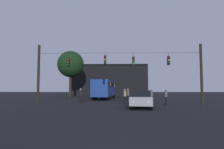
{
  "coord_description": "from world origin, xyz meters",
  "views": [
    {
      "loc": [
        -0.1,
        -4.91,
        1.64
      ],
      "look_at": [
        -0.82,
        18.93,
        3.37
      ],
      "focal_mm": 32.13,
      "sensor_mm": 36.0,
      "label": 1
    }
  ],
  "objects_px": {
    "car_near_right": "(141,99)",
    "pedestrian_crossing_left": "(166,96)",
    "city_bus": "(105,88)",
    "tree_left_silhouette": "(71,64)",
    "pedestrian_crossing_right": "(125,95)",
    "pedestrian_crossing_center": "(152,96)",
    "pedestrian_near_bus": "(81,95)",
    "pedestrian_trailing": "(128,95)"
  },
  "relations": [
    {
      "from": "car_near_right",
      "to": "pedestrian_crossing_left",
      "type": "relative_size",
      "value": 2.68
    },
    {
      "from": "city_bus",
      "to": "tree_left_silhouette",
      "type": "relative_size",
      "value": 1.16
    },
    {
      "from": "pedestrian_crossing_right",
      "to": "car_near_right",
      "type": "bearing_deg",
      "value": -75.86
    },
    {
      "from": "city_bus",
      "to": "tree_left_silhouette",
      "type": "distance_m",
      "value": 12.19
    },
    {
      "from": "pedestrian_crossing_center",
      "to": "pedestrian_crossing_right",
      "type": "relative_size",
      "value": 1.01
    },
    {
      "from": "city_bus",
      "to": "pedestrian_near_bus",
      "type": "height_order",
      "value": "city_bus"
    },
    {
      "from": "city_bus",
      "to": "pedestrian_trailing",
      "type": "height_order",
      "value": "city_bus"
    },
    {
      "from": "pedestrian_crossing_left",
      "to": "pedestrian_trailing",
      "type": "distance_m",
      "value": 5.33
    },
    {
      "from": "city_bus",
      "to": "car_near_right",
      "type": "bearing_deg",
      "value": -75.3
    },
    {
      "from": "pedestrian_trailing",
      "to": "tree_left_silhouette",
      "type": "distance_m",
      "value": 21.0
    },
    {
      "from": "car_near_right",
      "to": "pedestrian_near_bus",
      "type": "relative_size",
      "value": 2.62
    },
    {
      "from": "pedestrian_trailing",
      "to": "city_bus",
      "type": "bearing_deg",
      "value": 111.05
    },
    {
      "from": "pedestrian_crossing_center",
      "to": "pedestrian_near_bus",
      "type": "bearing_deg",
      "value": 170.83
    },
    {
      "from": "pedestrian_crossing_left",
      "to": "pedestrian_near_bus",
      "type": "height_order",
      "value": "pedestrian_near_bus"
    },
    {
      "from": "pedestrian_near_bus",
      "to": "tree_left_silhouette",
      "type": "bearing_deg",
      "value": 106.95
    },
    {
      "from": "pedestrian_near_bus",
      "to": "pedestrian_trailing",
      "type": "height_order",
      "value": "pedestrian_near_bus"
    },
    {
      "from": "pedestrian_crossing_center",
      "to": "tree_left_silhouette",
      "type": "bearing_deg",
      "value": 124.51
    },
    {
      "from": "pedestrian_crossing_right",
      "to": "pedestrian_near_bus",
      "type": "xyz_separation_m",
      "value": [
        -5.07,
        0.59,
        0.04
      ]
    },
    {
      "from": "pedestrian_crossing_center",
      "to": "pedestrian_crossing_right",
      "type": "height_order",
      "value": "pedestrian_crossing_center"
    },
    {
      "from": "pedestrian_crossing_left",
      "to": "pedestrian_crossing_center",
      "type": "xyz_separation_m",
      "value": [
        -1.33,
        0.91,
        -0.0
      ]
    },
    {
      "from": "city_bus",
      "to": "pedestrian_crossing_left",
      "type": "height_order",
      "value": "city_bus"
    },
    {
      "from": "city_bus",
      "to": "car_near_right",
      "type": "relative_size",
      "value": 2.49
    },
    {
      "from": "car_near_right",
      "to": "pedestrian_crossing_center",
      "type": "relative_size",
      "value": 2.69
    },
    {
      "from": "city_bus",
      "to": "car_near_right",
      "type": "xyz_separation_m",
      "value": [
        4.18,
        -15.94,
        -1.07
      ]
    },
    {
      "from": "city_bus",
      "to": "pedestrian_crossing_right",
      "type": "distance_m",
      "value": 11.43
    },
    {
      "from": "pedestrian_near_bus",
      "to": "city_bus",
      "type": "bearing_deg",
      "value": 78.42
    },
    {
      "from": "pedestrian_trailing",
      "to": "tree_left_silhouette",
      "type": "xyz_separation_m",
      "value": [
        -11.14,
        16.81,
        5.85
      ]
    },
    {
      "from": "car_near_right",
      "to": "tree_left_silhouette",
      "type": "xyz_separation_m",
      "value": [
        -11.93,
        23.95,
        6.02
      ]
    },
    {
      "from": "pedestrian_crossing_center",
      "to": "pedestrian_crossing_right",
      "type": "bearing_deg",
      "value": 166.46
    },
    {
      "from": "city_bus",
      "to": "car_near_right",
      "type": "distance_m",
      "value": 16.51
    },
    {
      "from": "city_bus",
      "to": "pedestrian_crossing_left",
      "type": "bearing_deg",
      "value": -60.54
    },
    {
      "from": "city_bus",
      "to": "car_near_right",
      "type": "height_order",
      "value": "city_bus"
    },
    {
      "from": "pedestrian_crossing_center",
      "to": "pedestrian_trailing",
      "type": "distance_m",
      "value": 3.76
    },
    {
      "from": "pedestrian_near_bus",
      "to": "pedestrian_crossing_left",
      "type": "bearing_deg",
      "value": -13.33
    },
    {
      "from": "city_bus",
      "to": "pedestrian_crossing_center",
      "type": "xyz_separation_m",
      "value": [
        5.79,
        -11.69,
        -0.92
      ]
    },
    {
      "from": "pedestrian_crossing_right",
      "to": "pedestrian_near_bus",
      "type": "bearing_deg",
      "value": 173.34
    },
    {
      "from": "city_bus",
      "to": "pedestrian_near_bus",
      "type": "relative_size",
      "value": 6.53
    },
    {
      "from": "tree_left_silhouette",
      "to": "pedestrian_crossing_center",
      "type": "bearing_deg",
      "value": -55.49
    },
    {
      "from": "pedestrian_trailing",
      "to": "tree_left_silhouette",
      "type": "height_order",
      "value": "tree_left_silhouette"
    },
    {
      "from": "car_near_right",
      "to": "pedestrian_trailing",
      "type": "xyz_separation_m",
      "value": [
        -0.79,
        7.14,
        0.17
      ]
    },
    {
      "from": "pedestrian_near_bus",
      "to": "pedestrian_trailing",
      "type": "relative_size",
      "value": 1.0
    },
    {
      "from": "tree_left_silhouette",
      "to": "pedestrian_trailing",
      "type": "bearing_deg",
      "value": -56.48
    }
  ]
}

